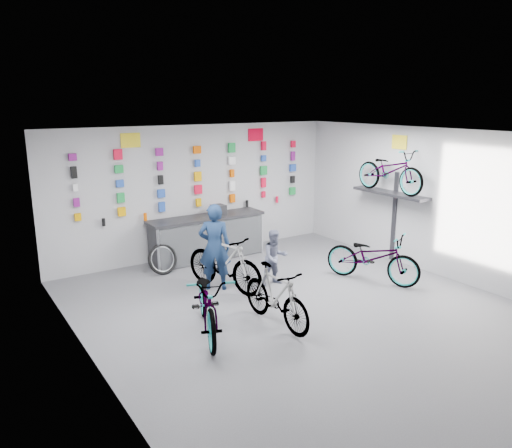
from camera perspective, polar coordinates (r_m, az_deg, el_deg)
floor at (r=8.72m, az=5.57°, el=-9.98°), size 8.00×8.00×0.00m
ceiling at (r=7.99m, az=6.09°, el=10.10°), size 8.00×8.00×0.00m
wall_back at (r=11.53m, az=-6.77°, el=3.75°), size 7.00×0.00×7.00m
wall_left at (r=6.68m, az=-18.33°, el=-4.45°), size 0.00×8.00×8.00m
wall_right at (r=10.73m, az=20.54°, el=2.18°), size 0.00×8.00×8.00m
counter at (r=11.36m, az=-5.59°, el=-1.62°), size 2.70×0.66×1.00m
merch_wall at (r=11.44m, az=-6.44°, el=5.24°), size 5.56×0.08×1.56m
wall_bracket at (r=11.34m, az=15.15°, el=3.00°), size 0.39×1.90×2.00m
sign_left at (r=10.78m, az=-14.15°, el=9.26°), size 0.42×0.02×0.30m
sign_right at (r=12.16m, az=-0.04°, el=10.17°), size 0.42×0.02×0.30m
sign_side at (r=11.30m, az=16.06°, el=8.98°), size 0.02×0.40×0.30m
bike_left at (r=7.78m, az=-5.54°, el=-8.86°), size 1.37×2.09×1.04m
bike_center at (r=8.04m, az=2.29°, el=-8.22°), size 0.53×1.66×0.99m
bike_right at (r=10.18m, az=13.19°, el=-3.69°), size 1.40×2.02×1.01m
bike_service at (r=9.48m, az=-3.67°, el=-4.37°), size 1.07×1.90×1.10m
bike_wall at (r=11.19m, az=15.08°, el=5.92°), size 0.63×1.80×0.95m
clerk at (r=9.45m, az=-4.75°, el=-2.63°), size 0.73×0.67×1.67m
customer at (r=9.73m, az=2.18°, el=-3.84°), size 0.58×0.48×1.11m
spare_wheel at (r=10.58m, az=-10.63°, el=-3.96°), size 0.68×0.34×0.65m
register at (r=11.36m, az=-4.32°, el=1.64°), size 0.29×0.31×0.22m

